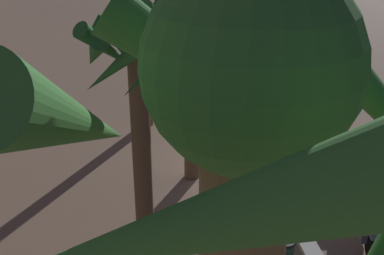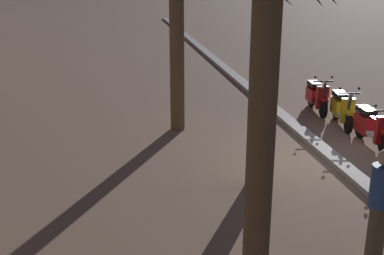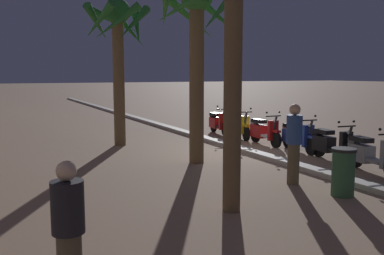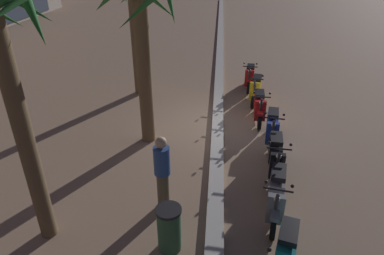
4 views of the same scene
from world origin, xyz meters
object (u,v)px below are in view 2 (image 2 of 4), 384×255
Objects in this scene: scooter_red_last_in_row at (370,126)px; pedestrian_strolling_near_curb at (380,203)px; scooter_yellow_second_in_line at (342,108)px; palm_tree_mid_walkway at (267,2)px; palm_tree_far_corner at (264,2)px; scooter_red_gap_after_mid at (316,96)px.

pedestrian_strolling_near_curb reaches higher than scooter_red_last_in_row.
scooter_yellow_second_in_line is 0.98× the size of pedestrian_strolling_near_curb.
palm_tree_mid_walkway is 2.85× the size of pedestrian_strolling_near_curb.
palm_tree_mid_walkway reaches higher than palm_tree_far_corner.
scooter_red_gap_after_mid is 0.35× the size of palm_tree_mid_walkway.
palm_tree_far_corner is at bearing -17.82° from palm_tree_mid_walkway.
pedestrian_strolling_near_curb is at bearing 151.66° from scooter_red_last_in_row.
scooter_yellow_second_in_line is 5.64m from palm_tree_far_corner.
palm_tree_far_corner is (-3.26, 3.42, 3.08)m from scooter_yellow_second_in_line.
scooter_red_gap_after_mid is (1.38, 0.13, -0.01)m from scooter_yellow_second_in_line.
palm_tree_mid_walkway is at bearing 114.18° from pedestrian_strolling_near_curb.
scooter_yellow_second_in_line is at bearing -0.95° from scooter_red_last_in_row.
pedestrian_strolling_near_curb is (-6.16, 2.50, 0.47)m from scooter_yellow_second_in_line.
scooter_red_gap_after_mid is (2.94, 0.10, -0.01)m from scooter_red_last_in_row.
scooter_yellow_second_in_line is at bearing -33.18° from palm_tree_mid_walkway.
scooter_red_last_in_row is 5.24m from pedestrian_strolling_near_curb.
scooter_yellow_second_in_line is (1.57, -0.03, 0.00)m from scooter_red_last_in_row.
palm_tree_mid_walkway reaches higher than scooter_red_last_in_row.
scooter_red_last_in_row is at bearing 179.05° from scooter_yellow_second_in_line.
palm_tree_far_corner is at bearing 144.61° from scooter_red_gap_after_mid.
palm_tree_far_corner reaches higher than pedestrian_strolling_near_curb.
scooter_red_gap_after_mid is 6.47m from palm_tree_far_corner.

